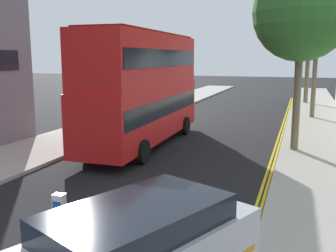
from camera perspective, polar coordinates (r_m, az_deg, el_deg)
sidewalk_right at (r=19.53m, az=22.02°, el=-3.59°), size 4.00×80.00×0.14m
sidewalk_left at (r=22.82m, az=-12.59°, el=-1.20°), size 4.00×80.00×0.14m
kerb_line_outer at (r=17.59m, az=15.45°, el=-4.88°), size 0.10×56.00×0.01m
kerb_line_inner at (r=17.60m, az=14.92°, el=-4.85°), size 0.10×56.00×0.01m
traffic_island at (r=10.19m, az=-15.45°, el=-15.78°), size 1.10×2.20×0.10m
keep_left_bollard at (r=9.96m, az=-15.61°, el=-12.88°), size 0.36×0.28×1.11m
double_decker_bus_away at (r=19.49m, az=-3.57°, el=5.92°), size 2.95×10.85×5.64m
street_tree_near at (r=18.96m, az=19.08°, el=15.44°), size 4.37×4.37×8.46m
street_tree_mid at (r=39.67m, az=20.09°, el=12.74°), size 4.11×4.11×8.66m
street_tree_far at (r=30.00m, az=21.21°, el=14.34°), size 4.23×4.23×9.02m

